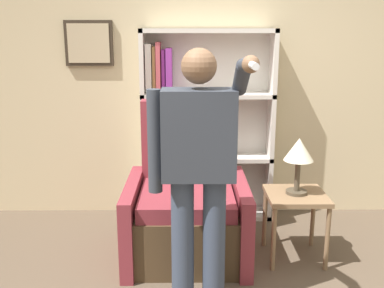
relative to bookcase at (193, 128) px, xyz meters
The scene contains 6 objects.
wall_back 0.64m from the bookcase, 24.01° to the left, with size 8.00×0.11×2.80m.
bookcase is the anchor object (origin of this frame).
armchair 0.92m from the bookcase, 94.36° to the right, with size 0.98×0.94×1.24m.
person_standing 1.51m from the bookcase, 89.28° to the right, with size 0.61×0.78×1.71m.
side_table 1.27m from the bookcase, 47.22° to the right, with size 0.47×0.47×0.55m.
table_lamp 1.20m from the bookcase, 47.22° to the right, with size 0.23×0.23×0.45m.
Camera 1 is at (-0.41, -2.36, 1.79)m, focal length 42.00 mm.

